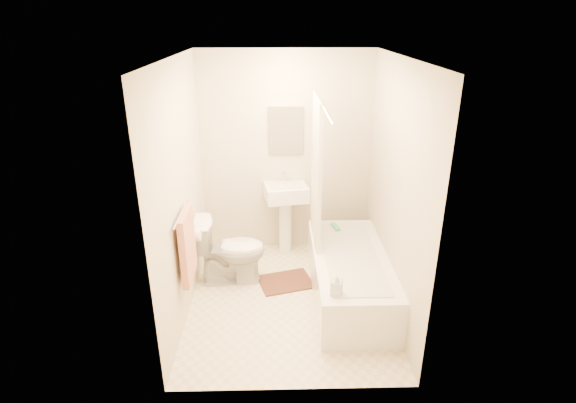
{
  "coord_description": "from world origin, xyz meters",
  "views": [
    {
      "loc": [
        -0.1,
        -3.89,
        2.72
      ],
      "look_at": [
        0.0,
        0.25,
        1.0
      ],
      "focal_mm": 28.0,
      "sensor_mm": 36.0,
      "label": 1
    }
  ],
  "objects_px": {
    "sink": "(286,216)",
    "bathtub": "(349,276)",
    "bath_mat": "(286,282)",
    "soap_bottle": "(337,285)",
    "toilet": "(230,250)"
  },
  "relations": [
    {
      "from": "toilet",
      "to": "bathtub",
      "type": "bearing_deg",
      "value": -108.64
    },
    {
      "from": "soap_bottle",
      "to": "bath_mat",
      "type": "bearing_deg",
      "value": 114.17
    },
    {
      "from": "sink",
      "to": "bath_mat",
      "type": "height_order",
      "value": "sink"
    },
    {
      "from": "bath_mat",
      "to": "soap_bottle",
      "type": "xyz_separation_m",
      "value": [
        0.42,
        -0.94,
        0.57
      ]
    },
    {
      "from": "bathtub",
      "to": "bath_mat",
      "type": "bearing_deg",
      "value": 158.22
    },
    {
      "from": "toilet",
      "to": "bathtub",
      "type": "xyz_separation_m",
      "value": [
        1.25,
        -0.34,
        -0.13
      ]
    },
    {
      "from": "bathtub",
      "to": "bath_mat",
      "type": "distance_m",
      "value": 0.74
    },
    {
      "from": "sink",
      "to": "bath_mat",
      "type": "distance_m",
      "value": 0.87
    },
    {
      "from": "bathtub",
      "to": "bath_mat",
      "type": "height_order",
      "value": "bathtub"
    },
    {
      "from": "bath_mat",
      "to": "soap_bottle",
      "type": "height_order",
      "value": "soap_bottle"
    },
    {
      "from": "sink",
      "to": "bathtub",
      "type": "distance_m",
      "value": 1.2
    },
    {
      "from": "toilet",
      "to": "soap_bottle",
      "type": "bearing_deg",
      "value": -138.5
    },
    {
      "from": "bathtub",
      "to": "toilet",
      "type": "bearing_deg",
      "value": 164.88
    },
    {
      "from": "bathtub",
      "to": "soap_bottle",
      "type": "xyz_separation_m",
      "value": [
        -0.23,
        -0.68,
        0.34
      ]
    },
    {
      "from": "bath_mat",
      "to": "soap_bottle",
      "type": "distance_m",
      "value": 1.18
    }
  ]
}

